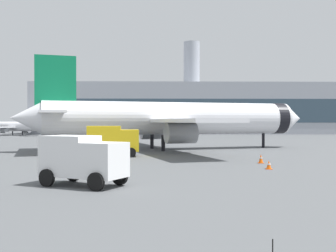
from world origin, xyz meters
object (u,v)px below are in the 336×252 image
(service_truck, at_px, (112,140))
(airplane_at_gate, at_px, (172,119))
(airplane_taxiing, at_px, (15,126))
(cargo_van, at_px, (83,158))
(safety_cone_mid, at_px, (261,159))
(safety_cone_near, at_px, (120,145))
(safety_cone_far, at_px, (269,165))

(service_truck, bearing_deg, airplane_at_gate, 58.63)
(airplane_taxiing, height_order, cargo_van, airplane_taxiing)
(airplane_at_gate, height_order, service_truck, airplane_at_gate)
(airplane_taxiing, bearing_deg, safety_cone_mid, -57.54)
(service_truck, xyz_separation_m, safety_cone_near, (-0.57, 13.45, -1.23))
(service_truck, distance_m, safety_cone_far, 16.23)
(airplane_at_gate, bearing_deg, cargo_van, -101.16)
(safety_cone_near, height_order, safety_cone_mid, safety_cone_near)
(airplane_at_gate, bearing_deg, safety_cone_mid, -67.83)
(safety_cone_mid, bearing_deg, airplane_at_gate, 112.17)
(airplane_at_gate, distance_m, cargo_van, 28.30)
(safety_cone_near, bearing_deg, service_truck, -87.55)
(cargo_van, distance_m, safety_cone_near, 31.47)
(airplane_at_gate, bearing_deg, airplane_taxiing, 125.39)
(service_truck, distance_m, safety_cone_mid, 14.23)
(safety_cone_mid, xyz_separation_m, safety_cone_far, (-0.45, -4.15, -0.06))
(safety_cone_far, bearing_deg, airplane_at_gate, 106.85)
(service_truck, relative_size, safety_cone_far, 8.16)
(airplane_taxiing, bearing_deg, service_truck, -63.61)
(airplane_at_gate, xyz_separation_m, airplane_taxiing, (-35.56, 50.06, -1.55))
(cargo_van, bearing_deg, airplane_taxiing, 111.16)
(service_truck, xyz_separation_m, safety_cone_far, (12.10, -10.74, -1.31))
(airplane_taxiing, bearing_deg, safety_cone_near, -57.88)
(safety_cone_mid, bearing_deg, cargo_van, -136.71)
(safety_cone_far, bearing_deg, cargo_van, -148.10)
(airplane_at_gate, relative_size, cargo_van, 7.29)
(airplane_at_gate, distance_m, service_truck, 11.54)
(cargo_van, height_order, safety_cone_far, cargo_van)
(cargo_van, bearing_deg, safety_cone_mid, 43.29)
(cargo_van, relative_size, safety_cone_near, 6.33)
(safety_cone_near, bearing_deg, cargo_van, -88.13)
(safety_cone_near, relative_size, safety_cone_far, 1.25)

